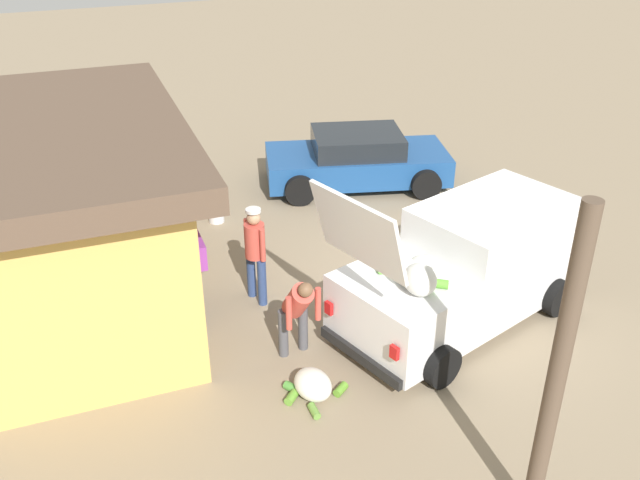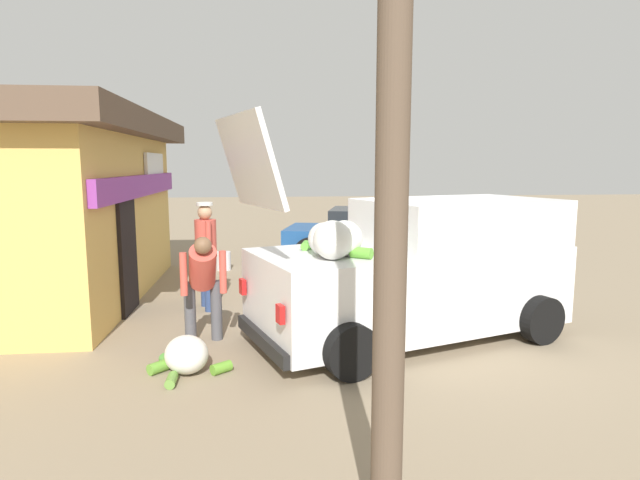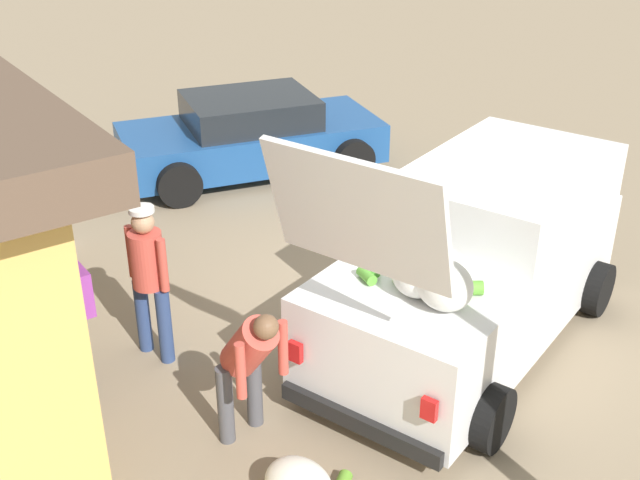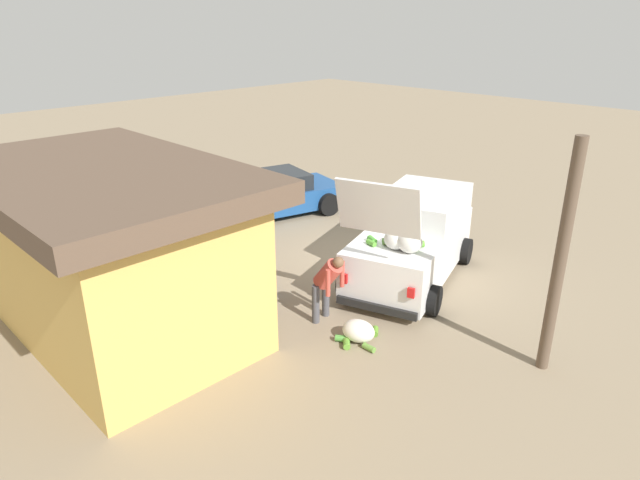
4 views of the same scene
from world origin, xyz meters
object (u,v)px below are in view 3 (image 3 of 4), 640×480
Objects in this scene: delivery_van at (477,261)px; vendor_standing at (148,273)px; customer_bending at (249,362)px; parked_sedan at (251,136)px; paint_bucket at (57,230)px.

vendor_standing is (1.68, 3.00, 0.07)m from delivery_van.
customer_bending is (-1.74, -0.13, -0.13)m from vendor_standing.
vendor_standing is 1.19× the size of customer_bending.
delivery_van is 3.30× the size of customer_bending.
paint_bucket is at bearing 101.76° from parked_sedan.
parked_sedan is 6.61m from customer_bending.
customer_bending is at bearing -179.08° from paint_bucket.
customer_bending is 3.55× the size of paint_bucket.
paint_bucket is (4.91, 0.08, -0.66)m from customer_bending.
delivery_van is 5.62m from parked_sedan.
parked_sedan is (5.58, -0.57, -0.32)m from delivery_van.
vendor_standing is 4.24× the size of paint_bucket.
parked_sedan is 3.08× the size of customer_bending.
delivery_van reaches higher than parked_sedan.
vendor_standing is at bearing 137.52° from parked_sedan.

